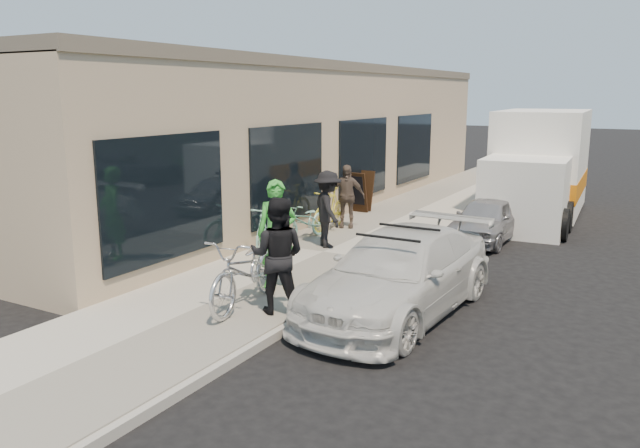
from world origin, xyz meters
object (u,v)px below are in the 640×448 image
at_px(woman_rider, 277,234).
at_px(bystander_b, 346,196).
at_px(cruiser_bike_b, 305,221).
at_px(tandem_bike, 247,271).
at_px(cruiser_bike_a, 267,227).
at_px(cruiser_bike_c, 330,209).
at_px(bike_rack, 286,222).
at_px(sandwich_board, 358,191).
at_px(man_standing, 277,255).
at_px(bystander_a, 328,209).
at_px(moving_truck, 538,170).
at_px(sedan_silver, 487,219).
at_px(sedan_white, 399,274).

xyz_separation_m(woman_rider, bystander_b, (-1.21, 4.93, -0.15)).
relative_size(woman_rider, cruiser_bike_b, 1.14).
xyz_separation_m(tandem_bike, cruiser_bike_a, (-1.70, 3.03, -0.06)).
relative_size(tandem_bike, cruiser_bike_c, 1.27).
bearing_deg(bike_rack, sandwich_board, 95.49).
bearing_deg(sandwich_board, cruiser_bike_a, -84.88).
xyz_separation_m(man_standing, cruiser_bike_b, (-2.10, 4.31, -0.46)).
distance_m(cruiser_bike_b, bystander_b, 1.69).
xyz_separation_m(cruiser_bike_a, cruiser_bike_b, (0.17, 1.30, -0.08)).
bearing_deg(cruiser_bike_c, bystander_a, -65.63).
height_order(bike_rack, moving_truck, moving_truck).
xyz_separation_m(sedan_silver, moving_truck, (0.41, 3.66, 0.78)).
bearing_deg(tandem_bike, bystander_b, 94.37).
bearing_deg(sedan_white, man_standing, -136.47).
xyz_separation_m(tandem_bike, cruiser_bike_c, (-1.53, 5.47, -0.06)).
bearing_deg(cruiser_bike_b, woman_rider, -58.37).
xyz_separation_m(sedan_white, bystander_b, (-3.36, 4.74, 0.28)).
xyz_separation_m(sedan_silver, cruiser_bike_b, (-3.45, -2.51, 0.06)).
height_order(tandem_bike, cruiser_bike_b, tandem_bike).
relative_size(bike_rack, bystander_a, 0.53).
height_order(bystander_a, bystander_b, bystander_a).
height_order(cruiser_bike_c, bystander_a, bystander_a).
bearing_deg(woman_rider, sedan_silver, 47.46).
bearing_deg(bystander_b, man_standing, -94.25).
relative_size(sandwich_board, sedan_white, 0.25).
relative_size(man_standing, cruiser_bike_c, 1.05).
bearing_deg(moving_truck, sandwich_board, -153.65).
relative_size(woman_rider, bystander_b, 1.19).
height_order(sandwich_board, man_standing, man_standing).
distance_m(sedan_silver, cruiser_bike_c, 3.71).
bearing_deg(cruiser_bike_c, sedan_white, -53.04).
bearing_deg(sedan_white, moving_truck, 91.92).
bearing_deg(bike_rack, sedan_white, -33.25).
relative_size(moving_truck, man_standing, 3.45).
xyz_separation_m(cruiser_bike_b, bystander_b, (0.20, 1.64, 0.35)).
distance_m(bike_rack, woman_rider, 2.97).
distance_m(woman_rider, man_standing, 1.23).
xyz_separation_m(man_standing, bystander_b, (-1.90, 5.95, -0.10)).
height_order(woman_rider, man_standing, woman_rider).
distance_m(sedan_white, bystander_a, 3.93).
distance_m(tandem_bike, woman_rider, 1.10).
relative_size(sedan_white, bystander_b, 2.93).
bearing_deg(sedan_silver, woman_rider, -107.48).
height_order(cruiser_bike_b, cruiser_bike_c, cruiser_bike_c).
height_order(cruiser_bike_b, bystander_b, bystander_b).
distance_m(moving_truck, man_standing, 10.63).
bearing_deg(cruiser_bike_b, man_standing, -55.64).
bearing_deg(cruiser_bike_c, bike_rack, -94.46).
distance_m(sedan_white, sedan_silver, 5.61).
xyz_separation_m(moving_truck, cruiser_bike_b, (-3.86, -6.17, -0.73)).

